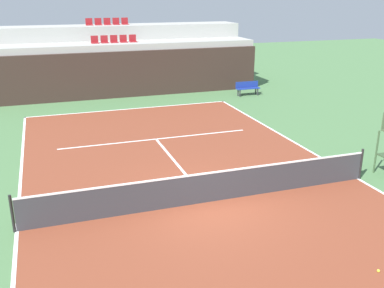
% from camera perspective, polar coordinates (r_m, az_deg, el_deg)
% --- Properties ---
extents(ground_plane, '(80.00, 80.00, 0.00)m').
position_cam_1_polar(ground_plane, '(13.49, 2.15, -7.52)').
color(ground_plane, '#477042').
extents(court_surface, '(11.00, 24.00, 0.01)m').
position_cam_1_polar(court_surface, '(13.49, 2.15, -7.50)').
color(court_surface, brown).
rests_on(court_surface, ground_plane).
extents(baseline_far, '(11.00, 0.10, 0.00)m').
position_cam_1_polar(baseline_far, '(24.37, -7.91, 4.52)').
color(baseline_far, white).
rests_on(baseline_far, court_surface).
extents(sideline_left, '(0.10, 24.00, 0.00)m').
position_cam_1_polar(sideline_left, '(12.81, -21.71, -10.46)').
color(sideline_left, white).
rests_on(sideline_left, court_surface).
extents(sideline_right, '(0.10, 24.00, 0.00)m').
position_cam_1_polar(sideline_right, '(16.10, 20.65, -4.22)').
color(sideline_right, white).
rests_on(sideline_right, court_surface).
extents(service_line_far, '(8.26, 0.10, 0.00)m').
position_cam_1_polar(service_line_far, '(19.16, -4.67, 0.64)').
color(service_line_far, white).
rests_on(service_line_far, court_surface).
extents(centre_service_line, '(0.10, 6.40, 0.00)m').
position_cam_1_polar(centre_service_line, '(16.25, -1.87, -2.72)').
color(centre_service_line, white).
rests_on(centre_service_line, court_surface).
extents(back_wall, '(17.65, 0.30, 2.74)m').
position_cam_1_polar(back_wall, '(26.99, -9.31, 8.81)').
color(back_wall, '#33231E').
rests_on(back_wall, ground_plane).
extents(stands_tier_lower, '(17.65, 2.40, 3.12)m').
position_cam_1_polar(stands_tier_lower, '(28.27, -9.81, 9.63)').
color(stands_tier_lower, '#9E9E99').
rests_on(stands_tier_lower, ground_plane).
extents(stands_tier_upper, '(17.65, 2.40, 4.02)m').
position_cam_1_polar(stands_tier_upper, '(30.56, -10.61, 11.12)').
color(stands_tier_upper, '#9E9E99').
rests_on(stands_tier_upper, ground_plane).
extents(seating_row_lower, '(2.77, 0.44, 0.44)m').
position_cam_1_polar(seating_row_lower, '(28.15, -10.04, 13.04)').
color(seating_row_lower, maroon).
rests_on(seating_row_lower, stands_tier_lower).
extents(seating_row_upper, '(2.77, 0.44, 0.44)m').
position_cam_1_polar(seating_row_upper, '(30.45, -10.89, 15.12)').
color(seating_row_upper, maroon).
rests_on(seating_row_upper, stands_tier_upper).
extents(tennis_net, '(11.08, 0.08, 1.07)m').
position_cam_1_polar(tennis_net, '(13.27, 2.18, -5.56)').
color(tennis_net, black).
rests_on(tennis_net, court_surface).
extents(player_bench, '(1.50, 0.40, 0.85)m').
position_cam_1_polar(player_bench, '(27.56, 7.19, 7.29)').
color(player_bench, navy).
rests_on(player_bench, ground_plane).
extents(tennis_ball_0, '(0.07, 0.07, 0.07)m').
position_cam_1_polar(tennis_ball_0, '(11.23, 22.96, -14.85)').
color(tennis_ball_0, '#CCE033').
rests_on(tennis_ball_0, court_surface).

